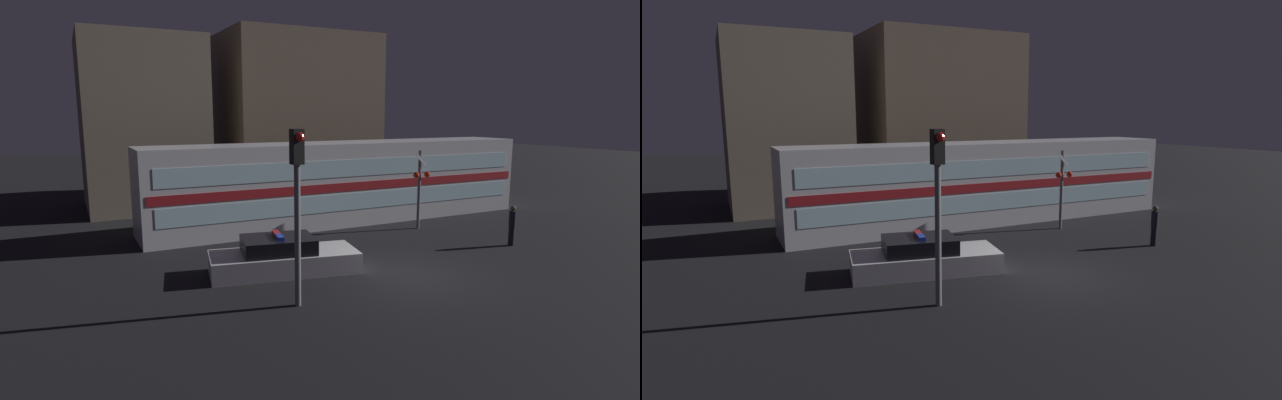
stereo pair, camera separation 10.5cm
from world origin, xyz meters
TOP-DOWN VIEW (x-y plane):
  - ground_plane at (0.00, 0.00)m, footprint 120.00×120.00m
  - train at (2.26, 8.02)m, footprint 18.84×2.89m
  - police_car at (-3.45, 2.12)m, footprint 5.02×2.75m
  - pedestrian at (5.79, 1.11)m, footprint 0.26×0.26m
  - crossing_signal_near at (4.40, 5.07)m, footprint 0.86×0.35m
  - traffic_light_corner at (-4.21, -0.74)m, footprint 0.30×0.46m
  - building_left at (-5.59, 16.39)m, footprint 6.07×6.38m
  - building_center at (3.95, 17.35)m, footprint 9.24×6.70m

SIDE VIEW (x-z plane):
  - ground_plane at x=0.00m, z-range 0.00..0.00m
  - police_car at x=-3.45m, z-range -0.17..1.13m
  - pedestrian at x=5.79m, z-range 0.02..1.60m
  - train at x=2.26m, z-range 0.00..3.76m
  - crossing_signal_near at x=4.40m, z-range 0.28..3.78m
  - traffic_light_corner at x=-4.21m, z-range 0.68..5.38m
  - building_left at x=-5.59m, z-range 0.00..9.07m
  - building_center at x=3.95m, z-range 0.00..9.92m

